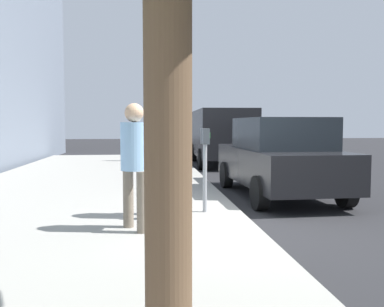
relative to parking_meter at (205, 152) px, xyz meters
name	(u,v)px	position (x,y,z in m)	size (l,w,h in m)	color
ground_plane	(249,227)	(-0.54, -0.63, -1.17)	(80.00, 80.00, 0.00)	#232326
sidewalk_slab	(54,228)	(-0.54, 2.37, -1.09)	(28.00, 6.00, 0.15)	gray
parking_meter	(205,152)	(0.00, 0.00, 0.00)	(0.36, 0.12, 1.41)	gray
pedestrian_at_meter	(160,150)	(-0.30, 0.76, 0.06)	(0.52, 0.40, 1.81)	#47474C
pedestrian_bystander	(135,156)	(-1.08, 1.14, 0.03)	(0.48, 0.39, 1.77)	#726656
parked_sedan_near	(279,157)	(2.14, -1.98, -0.27)	(4.46, 2.08, 1.77)	black
parked_van_far	(221,133)	(9.52, -1.98, 0.09)	(5.26, 2.25, 2.18)	black
traffic_signal	(173,100)	(9.70, -0.08, 1.41)	(0.24, 0.44, 3.60)	black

